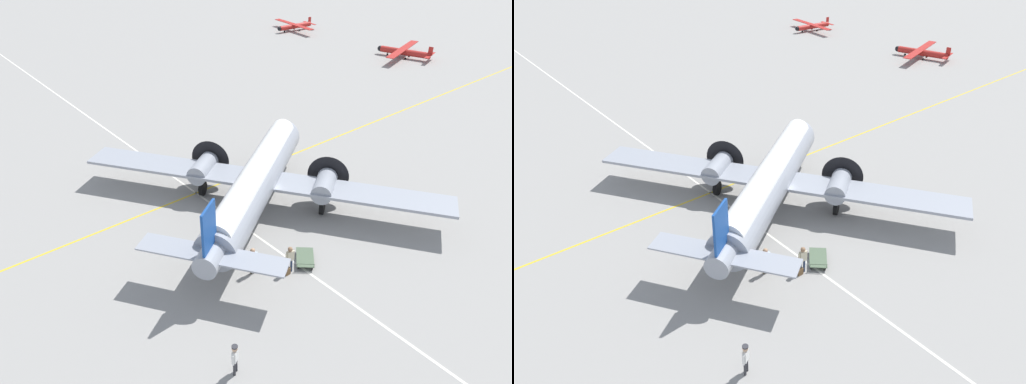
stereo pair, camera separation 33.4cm
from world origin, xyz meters
The scene contains 11 objects.
ground_plane centered at (0.00, 0.00, 0.00)m, with size 300.00×300.00×0.00m, color gray.
apron_line_eastwest centered at (0.00, 4.91, 0.00)m, with size 120.00×0.16×0.01m.
apron_line_northsouth centered at (-1.78, 0.00, 0.00)m, with size 0.16×120.00×0.01m.
airliner_main centered at (0.35, 0.23, 2.53)m, with size 19.45×23.44×5.83m.
crew_foreground centered at (-9.58, -9.94, 1.14)m, with size 0.53×0.42×1.81m.
passenger_boarding centered at (-4.36, -4.91, 1.11)m, with size 0.61×0.29×1.82m.
ramp_agent centered at (-2.62, -6.24, 1.13)m, with size 0.63×0.30×1.85m.
suitcase_near_door centered at (-2.86, -6.33, 0.23)m, with size 0.36×0.20×0.50m.
baggage_cart centered at (-1.20, -6.13, 0.28)m, with size 2.10×2.14×0.56m.
light_aircraft_distant centered at (40.01, 16.53, 0.82)m, with size 10.09×7.71×1.98m.
light_aircraft_taxiing centered at (39.15, 37.13, 0.78)m, with size 6.85×9.18×1.80m.
Camera 1 is at (-18.94, -22.65, 19.54)m, focal length 35.00 mm.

